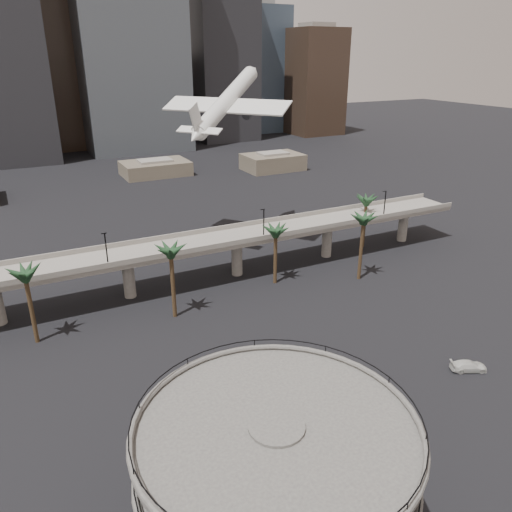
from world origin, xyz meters
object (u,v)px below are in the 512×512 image
car_a (311,384)px  car_c (469,366)px  overpass (184,250)px  airborne_jet (226,102)px  parking_ramp (275,489)px  car_b (355,380)px

car_a → car_c: 23.39m
overpass → airborne_jet: 34.71m
parking_ramp → overpass: size_ratio=0.17×
airborne_jet → car_c: airborne_jet is taller
car_b → car_c: (16.57, -4.61, -0.09)m
airborne_jet → car_a: airborne_jet is taller
car_a → car_b: (5.89, -1.93, 0.03)m
parking_ramp → car_b: bearing=38.6°
parking_ramp → overpass: bearing=77.6°
parking_ramp → car_a: (16.95, 20.18, -9.03)m
airborne_jet → car_a: size_ratio=5.62×
parking_ramp → car_b: 30.59m
airborne_jet → car_a: 65.43m
overpass → airborne_jet: size_ratio=4.89×
parking_ramp → car_c: 42.68m
airborne_jet → car_b: 66.19m
car_b → car_c: size_ratio=0.99×
car_a → car_c: car_a is taller
car_c → parking_ramp: bearing=134.1°
parking_ramp → car_b: parking_ramp is taller
parking_ramp → airborne_jet: (29.89, 75.97, 22.63)m
parking_ramp → car_c: bearing=19.1°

